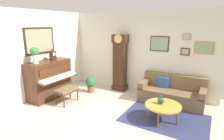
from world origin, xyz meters
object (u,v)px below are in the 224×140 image
at_px(grandfather_clock, 120,64).
at_px(potted_plant, 91,83).
at_px(green_jug, 161,100).
at_px(couch, 171,93).
at_px(flower_vase, 35,53).
at_px(piano_bench, 67,90).
at_px(coffee_table, 163,106).
at_px(mantel_clock, 53,55).
at_px(piano, 50,79).

xyz_separation_m(grandfather_clock, potted_plant, (-0.77, -0.75, -0.64)).
bearing_deg(green_jug, couch, 90.21).
xyz_separation_m(grandfather_clock, flower_vase, (-1.65, -2.23, 0.57)).
distance_m(piano_bench, grandfather_clock, 2.11).
height_order(coffee_table, green_jug, green_jug).
relative_size(flower_vase, green_jug, 2.42).
bearing_deg(green_jug, piano_bench, -171.36).
height_order(grandfather_clock, mantel_clock, grandfather_clock).
relative_size(grandfather_clock, potted_plant, 3.62).
bearing_deg(coffee_table, piano, -174.94).
relative_size(piano_bench, green_jug, 2.92).
bearing_deg(couch, potted_plant, -168.43).
xyz_separation_m(piano, grandfather_clock, (1.65, 1.78, 0.35)).
bearing_deg(piano, grandfather_clock, 47.05).
distance_m(piano_bench, coffee_table, 2.86).
distance_m(piano, coffee_table, 3.65).
height_order(piano, potted_plant, piano).
bearing_deg(mantel_clock, coffee_table, 1.77).
relative_size(couch, flower_vase, 3.28).
bearing_deg(grandfather_clock, piano_bench, -114.74).
bearing_deg(couch, piano_bench, -149.16).
bearing_deg(mantel_clock, grandfather_clock, 43.49).
height_order(grandfather_clock, potted_plant, grandfather_clock).
bearing_deg(couch, piano, -156.13).
xyz_separation_m(piano_bench, coffee_table, (2.83, 0.39, 0.00)).
relative_size(piano_bench, potted_plant, 1.25).
bearing_deg(green_jug, grandfather_clock, 143.23).
distance_m(couch, mantel_clock, 3.96).
bearing_deg(piano, mantel_clock, 89.33).
xyz_separation_m(piano, couch, (3.56, 1.58, -0.30)).
bearing_deg(piano_bench, potted_plant, 85.62).
height_order(piano_bench, grandfather_clock, grandfather_clock).
bearing_deg(coffee_table, potted_plant, 165.58).
distance_m(piano, couch, 3.91).
relative_size(coffee_table, flower_vase, 1.52).
xyz_separation_m(piano, potted_plant, (0.89, 1.03, -0.30)).
height_order(coffee_table, flower_vase, flower_vase).
height_order(piano_bench, mantel_clock, mantel_clock).
relative_size(couch, green_jug, 7.92).
bearing_deg(mantel_clock, potted_plant, 42.77).
bearing_deg(potted_plant, mantel_clock, -137.23).
bearing_deg(potted_plant, flower_vase, -120.81).
bearing_deg(coffee_table, mantel_clock, -178.23).
height_order(piano_bench, coffee_table, piano_bench).
xyz_separation_m(grandfather_clock, coffee_table, (1.98, -1.45, -0.56)).
bearing_deg(piano, coffee_table, 5.06).
relative_size(coffee_table, mantel_clock, 2.32).
xyz_separation_m(piano_bench, potted_plant, (0.08, 1.10, -0.08)).
bearing_deg(piano, potted_plant, 49.21).
bearing_deg(piano_bench, mantel_clock, 160.67).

